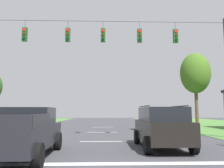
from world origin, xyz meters
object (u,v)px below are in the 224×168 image
at_px(overhead_signal_span, 103,67).
at_px(distant_car_crossing_white, 156,122).
at_px(pickup_truck, 25,132).
at_px(tree_roadside_far_right, 195,74).
at_px(suv_black, 161,126).

xyz_separation_m(overhead_signal_span, distant_car_crossing_white, (5.22, 7.46, -3.99)).
height_order(pickup_truck, tree_roadside_far_right, tree_roadside_far_right).
bearing_deg(suv_black, overhead_signal_span, 124.23).
xyz_separation_m(overhead_signal_span, tree_roadside_far_right, (10.32, 10.03, 1.24)).
xyz_separation_m(suv_black, distant_car_crossing_white, (2.33, 11.71, -0.27)).
height_order(distant_car_crossing_white, tree_roadside_far_right, tree_roadside_far_right).
relative_size(overhead_signal_span, tree_roadside_far_right, 2.11).
height_order(overhead_signal_span, tree_roadside_far_right, overhead_signal_span).
xyz_separation_m(overhead_signal_span, suv_black, (2.89, -4.25, -3.72)).
bearing_deg(overhead_signal_span, tree_roadside_far_right, 44.16).
xyz_separation_m(suv_black, tree_roadside_far_right, (7.43, 14.28, 4.96)).
bearing_deg(tree_roadside_far_right, overhead_signal_span, -135.84).
distance_m(overhead_signal_span, suv_black, 6.35).
bearing_deg(overhead_signal_span, suv_black, -55.77).
relative_size(pickup_truck, suv_black, 1.14).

